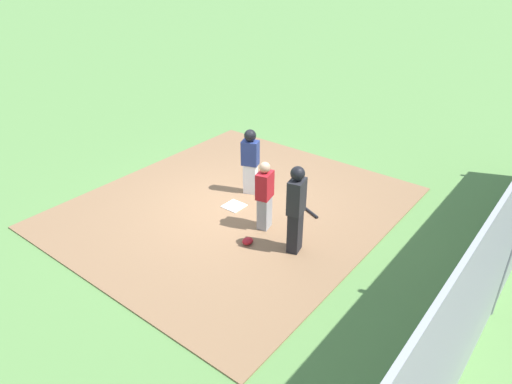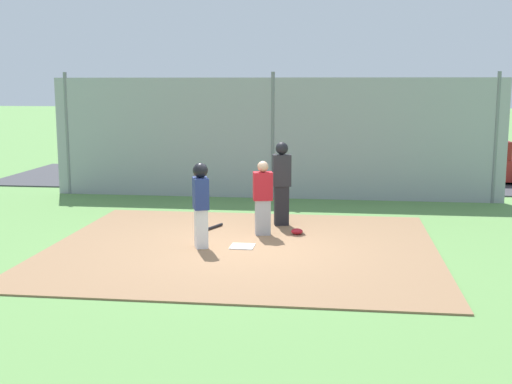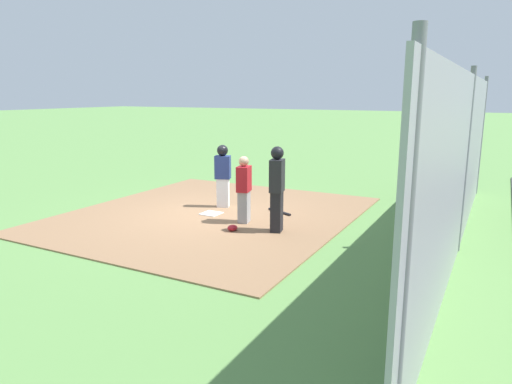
{
  "view_description": "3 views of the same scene",
  "coord_description": "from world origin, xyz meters",
  "views": [
    {
      "loc": [
        -6.84,
        -6.0,
        5.37
      ],
      "look_at": [
        -0.01,
        -0.64,
        0.62
      ],
      "focal_mm": 32.55,
      "sensor_mm": 36.0,
      "label": 1
    },
    {
      "loc": [
        -1.79,
        11.87,
        3.08
      ],
      "look_at": [
        -0.2,
        -0.48,
        1.0
      ],
      "focal_mm": 46.2,
      "sensor_mm": 36.0,
      "label": 2
    },
    {
      "loc": [
        -9.05,
        -6.04,
        2.89
      ],
      "look_at": [
        -0.38,
        -1.43,
        0.79
      ],
      "focal_mm": 32.52,
      "sensor_mm": 36.0,
      "label": 3
    }
  ],
  "objects": [
    {
      "name": "catcher_mask",
      "position": [
        -0.95,
        -1.16,
        0.09
      ],
      "size": [
        0.24,
        0.2,
        0.12
      ],
      "primitive_type": "ellipsoid",
      "color": "#B21923",
      "rests_on": "dirt_infield"
    },
    {
      "name": "parked_car_red",
      "position": [
        -5.82,
        -9.22,
        0.61
      ],
      "size": [
        4.21,
        1.9,
        1.28
      ],
      "rotation": [
        0.0,
        0.0,
        3.14
      ],
      "color": "maroon",
      "rests_on": "parking_lot"
    },
    {
      "name": "catcher",
      "position": [
        -0.26,
        -1.06,
        0.8
      ],
      "size": [
        0.43,
        0.34,
        1.5
      ],
      "rotation": [
        0.0,
        0.0,
        1.8
      ],
      "color": "#9E9EA3",
      "rests_on": "dirt_infield"
    },
    {
      "name": "backstop_fence",
      "position": [
        0.0,
        -5.49,
        1.6
      ],
      "size": [
        12.0,
        0.1,
        3.35
      ],
      "color": "#93999E",
      "rests_on": "ground_plane"
    },
    {
      "name": "baseball_bat",
      "position": [
        0.86,
        -1.42,
        0.06
      ],
      "size": [
        0.35,
        0.73,
        0.06
      ],
      "primitive_type": "cylinder",
      "rotation": [
        0.0,
        1.57,
        1.17
      ],
      "color": "black",
      "rests_on": "dirt_infield"
    },
    {
      "name": "parked_car_silver",
      "position": [
        0.52,
        -9.13,
        0.61
      ],
      "size": [
        4.37,
        2.25,
        1.28
      ],
      "rotation": [
        0.0,
        0.0,
        -0.12
      ],
      "color": "#B2B2B7",
      "rests_on": "parking_lot"
    },
    {
      "name": "home_plate",
      "position": [
        0.0,
        0.0,
        0.04
      ],
      "size": [
        0.45,
        0.45,
        0.02
      ],
      "primitive_type": "cube",
      "rotation": [
        0.0,
        0.0,
        -0.01
      ],
      "color": "white",
      "rests_on": "dirt_infield"
    },
    {
      "name": "dirt_infield",
      "position": [
        0.0,
        0.0,
        0.01
      ],
      "size": [
        7.2,
        6.4,
        0.03
      ],
      "primitive_type": "cube",
      "color": "#896647",
      "rests_on": "ground_plane"
    },
    {
      "name": "parked_car_dark",
      "position": [
        2.84,
        -8.59,
        0.61
      ],
      "size": [
        4.29,
        2.07,
        1.28
      ],
      "rotation": [
        0.0,
        0.0,
        3.2
      ],
      "color": "black",
      "rests_on": "parking_lot"
    },
    {
      "name": "runner",
      "position": [
        0.76,
        0.13,
        0.93
      ],
      "size": [
        0.38,
        0.45,
        1.59
      ],
      "rotation": [
        0.0,
        0.0,
        3.5
      ],
      "color": "silver",
      "rests_on": "dirt_infield"
    },
    {
      "name": "parking_lot",
      "position": [
        0.0,
        -9.04,
        0.02
      ],
      "size": [
        18.0,
        5.2,
        0.04
      ],
      "primitive_type": "cube",
      "color": "#38383D",
      "rests_on": "ground_plane"
    },
    {
      "name": "umpire",
      "position": [
        -0.55,
        -2.01,
        0.98
      ],
      "size": [
        0.43,
        0.34,
        1.8
      ],
      "rotation": [
        0.0,
        0.0,
        1.8
      ],
      "color": "black",
      "rests_on": "dirt_infield"
    },
    {
      "name": "ground_plane",
      "position": [
        0.0,
        0.0,
        0.0
      ],
      "size": [
        140.0,
        140.0,
        0.0
      ],
      "primitive_type": "plane",
      "color": "#5B8947"
    }
  ]
}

